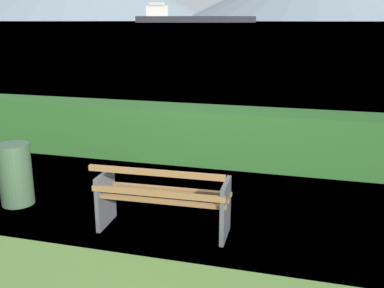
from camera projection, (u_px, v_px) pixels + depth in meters
ground_plane at (165, 229)px, 5.43m from camera, size 1400.00×1400.00×0.00m
water_surface at (316, 22)px, 292.69m from camera, size 620.00×620.00×0.00m
park_bench at (163, 199)px, 5.26m from camera, size 1.58×0.62×0.87m
hedge_row at (215, 136)px, 7.88m from camera, size 13.84×0.82×0.96m
trash_bin at (15, 174)px, 6.08m from camera, size 0.44×0.44×0.85m
cargo_ship_large at (186, 17)px, 278.76m from camera, size 73.81×30.98×11.87m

